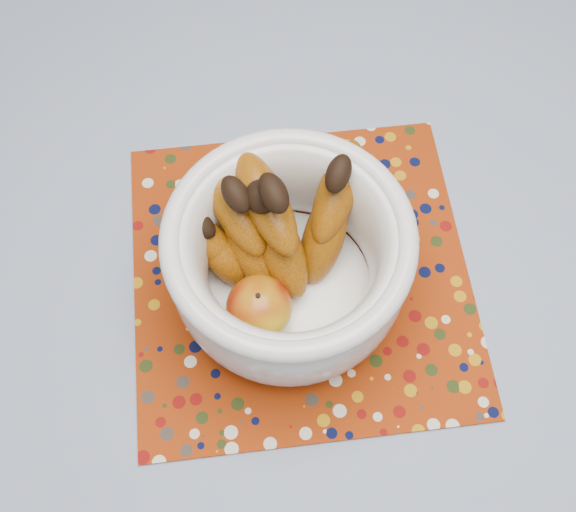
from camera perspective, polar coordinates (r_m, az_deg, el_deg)
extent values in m
plane|color=#2D2826|center=(1.52, 2.20, -11.31)|extent=(4.00, 4.00, 0.00)
cube|color=brown|center=(0.83, 3.95, 0.93)|extent=(1.20, 1.20, 0.04)
cylinder|color=brown|center=(1.48, -22.07, 9.81)|extent=(0.06, 0.06, 0.71)
cylinder|color=brown|center=(1.56, 19.27, 14.92)|extent=(0.06, 0.06, 0.71)
cube|color=#6475A7|center=(0.81, 4.06, 1.71)|extent=(1.32, 1.32, 0.01)
cube|color=maroon|center=(0.78, 1.11, -1.57)|extent=(0.40, 0.40, 0.00)
cylinder|color=silver|center=(0.76, 0.06, -2.93)|extent=(0.12, 0.12, 0.01)
cylinder|color=silver|center=(0.75, 0.06, -2.57)|extent=(0.18, 0.18, 0.01)
torus|color=silver|center=(0.64, 0.07, 1.60)|extent=(0.25, 0.25, 0.02)
ellipsoid|color=#740F04|center=(0.70, -2.45, -4.35)|extent=(0.07, 0.07, 0.06)
sphere|color=black|center=(0.65, -2.27, 5.05)|extent=(0.03, 0.03, 0.03)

